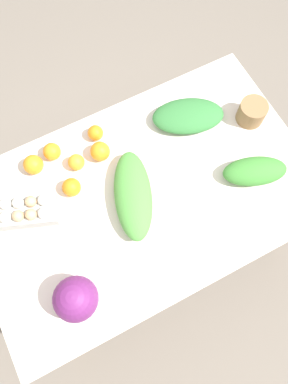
{
  "coord_description": "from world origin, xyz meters",
  "views": [
    {
      "loc": [
        -0.23,
        -0.44,
        2.11
      ],
      "look_at": [
        0.0,
        0.0,
        0.74
      ],
      "focal_mm": 35.0,
      "sensor_mm": 36.0,
      "label": 1
    }
  ],
  "objects_px": {
    "greens_bunch_kale": "(255,171)",
    "egg_carton": "(21,212)",
    "orange_4": "(33,165)",
    "orange_3": "(71,187)",
    "greens_bunch_beet_tops": "(188,116)",
    "paper_bag": "(252,112)",
    "greens_bunch_chard": "(133,194)",
    "orange_1": "(52,152)",
    "orange_2": "(95,133)",
    "orange_5": "(100,151)",
    "cabbage_purple": "(76,299)",
    "orange_0": "(76,162)"
  },
  "relations": [
    {
      "from": "greens_bunch_kale",
      "to": "orange_3",
      "type": "xyz_separation_m",
      "value": [
        -0.67,
        0.27,
        -0.0
      ]
    },
    {
      "from": "paper_bag",
      "to": "orange_3",
      "type": "relative_size",
      "value": 1.56
    },
    {
      "from": "orange_3",
      "to": "orange_5",
      "type": "xyz_separation_m",
      "value": [
        0.16,
        0.09,
        0.0
      ]
    },
    {
      "from": "greens_bunch_beet_tops",
      "to": "orange_4",
      "type": "height_order",
      "value": "orange_4"
    },
    {
      "from": "orange_3",
      "to": "greens_bunch_beet_tops",
      "type": "bearing_deg",
      "value": 7.04
    },
    {
      "from": "greens_bunch_chard",
      "to": "orange_4",
      "type": "xyz_separation_m",
      "value": [
        -0.29,
        0.29,
        -0.01
      ]
    },
    {
      "from": "orange_3",
      "to": "orange_5",
      "type": "bearing_deg",
      "value": 28.08
    },
    {
      "from": "egg_carton",
      "to": "greens_bunch_beet_tops",
      "type": "distance_m",
      "value": 0.77
    },
    {
      "from": "greens_bunch_chard",
      "to": "orange_0",
      "type": "distance_m",
      "value": 0.27
    },
    {
      "from": "greens_bunch_kale",
      "to": "orange_4",
      "type": "bearing_deg",
      "value": 150.74
    },
    {
      "from": "greens_bunch_chard",
      "to": "orange_3",
      "type": "xyz_separation_m",
      "value": [
        -0.2,
        0.14,
        -0.01
      ]
    },
    {
      "from": "cabbage_purple",
      "to": "orange_0",
      "type": "xyz_separation_m",
      "value": [
        0.21,
        0.49,
        -0.05
      ]
    },
    {
      "from": "greens_bunch_chard",
      "to": "orange_3",
      "type": "height_order",
      "value": "greens_bunch_chard"
    },
    {
      "from": "orange_0",
      "to": "orange_3",
      "type": "height_order",
      "value": "orange_3"
    },
    {
      "from": "cabbage_purple",
      "to": "orange_4",
      "type": "height_order",
      "value": "cabbage_purple"
    },
    {
      "from": "paper_bag",
      "to": "greens_bunch_kale",
      "type": "distance_m",
      "value": 0.26
    },
    {
      "from": "orange_2",
      "to": "orange_4",
      "type": "height_order",
      "value": "orange_4"
    },
    {
      "from": "orange_0",
      "to": "orange_3",
      "type": "xyz_separation_m",
      "value": [
        -0.06,
        -0.09,
        0.0
      ]
    },
    {
      "from": "egg_carton",
      "to": "greens_bunch_kale",
      "type": "bearing_deg",
      "value": 4.02
    },
    {
      "from": "orange_1",
      "to": "orange_2",
      "type": "distance_m",
      "value": 0.19
    },
    {
      "from": "paper_bag",
      "to": "greens_bunch_kale",
      "type": "relative_size",
      "value": 0.45
    },
    {
      "from": "greens_bunch_kale",
      "to": "egg_carton",
      "type": "bearing_deg",
      "value": 163.12
    },
    {
      "from": "greens_bunch_chard",
      "to": "orange_0",
      "type": "relative_size",
      "value": 5.44
    },
    {
      "from": "orange_2",
      "to": "orange_3",
      "type": "height_order",
      "value": "orange_3"
    },
    {
      "from": "orange_5",
      "to": "orange_0",
      "type": "bearing_deg",
      "value": 178.02
    },
    {
      "from": "orange_1",
      "to": "orange_3",
      "type": "distance_m",
      "value": 0.18
    },
    {
      "from": "greens_bunch_beet_tops",
      "to": "orange_2",
      "type": "bearing_deg",
      "value": 164.11
    },
    {
      "from": "orange_3",
      "to": "orange_5",
      "type": "height_order",
      "value": "orange_5"
    },
    {
      "from": "greens_bunch_kale",
      "to": "orange_4",
      "type": "relative_size",
      "value": 3.21
    },
    {
      "from": "paper_bag",
      "to": "orange_0",
      "type": "bearing_deg",
      "value": 169.81
    },
    {
      "from": "greens_bunch_beet_tops",
      "to": "paper_bag",
      "type": "bearing_deg",
      "value": -24.84
    },
    {
      "from": "paper_bag",
      "to": "orange_5",
      "type": "distance_m",
      "value": 0.65
    },
    {
      "from": "paper_bag",
      "to": "orange_5",
      "type": "height_order",
      "value": "paper_bag"
    },
    {
      "from": "paper_bag",
      "to": "orange_2",
      "type": "distance_m",
      "value": 0.65
    },
    {
      "from": "greens_bunch_kale",
      "to": "orange_1",
      "type": "relative_size",
      "value": 3.57
    },
    {
      "from": "paper_bag",
      "to": "orange_1",
      "type": "xyz_separation_m",
      "value": [
        -0.81,
        0.22,
        -0.01
      ]
    },
    {
      "from": "orange_5",
      "to": "orange_4",
      "type": "bearing_deg",
      "value": 165.08
    },
    {
      "from": "greens_bunch_chard",
      "to": "orange_1",
      "type": "bearing_deg",
      "value": 123.05
    },
    {
      "from": "egg_carton",
      "to": "orange_1",
      "type": "xyz_separation_m",
      "value": [
        0.2,
        0.18,
        -0.01
      ]
    },
    {
      "from": "greens_bunch_beet_tops",
      "to": "orange_0",
      "type": "xyz_separation_m",
      "value": [
        -0.5,
        0.02,
        -0.0
      ]
    },
    {
      "from": "greens_bunch_beet_tops",
      "to": "orange_0",
      "type": "relative_size",
      "value": 4.48
    },
    {
      "from": "orange_3",
      "to": "orange_4",
      "type": "distance_m",
      "value": 0.18
    },
    {
      "from": "cabbage_purple",
      "to": "orange_1",
      "type": "bearing_deg",
      "value": 76.23
    },
    {
      "from": "egg_carton",
      "to": "greens_bunch_beet_tops",
      "type": "bearing_deg",
      "value": 26.36
    },
    {
      "from": "orange_0",
      "to": "orange_1",
      "type": "xyz_separation_m",
      "value": [
        -0.07,
        0.09,
        0.0
      ]
    },
    {
      "from": "cabbage_purple",
      "to": "orange_4",
      "type": "relative_size",
      "value": 1.98
    },
    {
      "from": "orange_2",
      "to": "orange_5",
      "type": "xyz_separation_m",
      "value": [
        -0.02,
        -0.09,
        0.01
      ]
    },
    {
      "from": "egg_carton",
      "to": "orange_0",
      "type": "xyz_separation_m",
      "value": [
        0.27,
        0.1,
        -0.01
      ]
    },
    {
      "from": "orange_4",
      "to": "orange_5",
      "type": "height_order",
      "value": "same"
    },
    {
      "from": "greens_bunch_kale",
      "to": "orange_4",
      "type": "distance_m",
      "value": 0.87
    }
  ]
}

